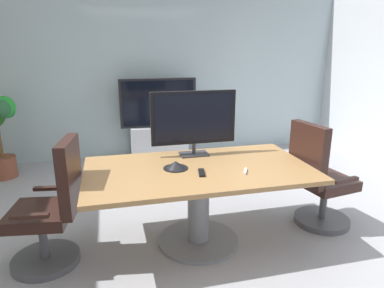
{
  "coord_description": "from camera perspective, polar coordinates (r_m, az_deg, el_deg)",
  "views": [
    {
      "loc": [
        -0.82,
        -2.84,
        1.81
      ],
      "look_at": [
        -0.07,
        0.2,
        0.9
      ],
      "focal_mm": 32.14,
      "sensor_mm": 36.0,
      "label": 1
    }
  ],
  "objects": [
    {
      "name": "ground_plane",
      "position": [
        3.47,
        2.02,
        -15.26
      ],
      "size": [
        7.28,
        7.28,
        0.0
      ],
      "primitive_type": "plane",
      "color": "#99999E"
    },
    {
      "name": "wall_back_glass_partition",
      "position": [
        5.76,
        -5.74,
        12.32
      ],
      "size": [
        6.28,
        0.1,
        2.86
      ],
      "primitive_type": "cube",
      "color": "#9EB2B7",
      "rests_on": "ground"
    },
    {
      "name": "conference_table",
      "position": [
        3.15,
        1.1,
        -7.21
      ],
      "size": [
        2.0,
        1.1,
        0.75
      ],
      "color": "olive",
      "rests_on": "ground"
    },
    {
      "name": "office_chair_left",
      "position": [
        3.12,
        -22.19,
        -10.73
      ],
      "size": [
        0.62,
        0.6,
        1.09
      ],
      "rotation": [
        0.0,
        0.0,
        -1.71
      ],
      "color": "#4C4C51",
      "rests_on": "ground"
    },
    {
      "name": "office_chair_right",
      "position": [
        3.71,
        20.24,
        -6.2
      ],
      "size": [
        0.63,
        0.61,
        1.09
      ],
      "rotation": [
        0.0,
        0.0,
        1.74
      ],
      "color": "#4C4C51",
      "rests_on": "ground"
    },
    {
      "name": "tv_monitor",
      "position": [
        3.34,
        0.29,
        4.1
      ],
      "size": [
        0.84,
        0.18,
        0.64
      ],
      "color": "#333338",
      "rests_on": "conference_table"
    },
    {
      "name": "wall_display_unit",
      "position": [
        5.56,
        -5.5,
        1.89
      ],
      "size": [
        1.2,
        0.36,
        1.31
      ],
      "color": "#B7BABC",
      "rests_on": "ground"
    },
    {
      "name": "conference_phone",
      "position": [
        3.05,
        -2.74,
        -3.55
      ],
      "size": [
        0.22,
        0.22,
        0.07
      ],
      "color": "black",
      "rests_on": "conference_table"
    },
    {
      "name": "remote_control",
      "position": [
        2.93,
        1.6,
        -4.78
      ],
      "size": [
        0.08,
        0.18,
        0.02
      ],
      "primitive_type": "cube",
      "rotation": [
        0.0,
        0.0,
        -0.19
      ],
      "color": "black",
      "rests_on": "conference_table"
    },
    {
      "name": "whiteboard_marker",
      "position": [
        3.0,
        8.84,
        -4.49
      ],
      "size": [
        0.08,
        0.13,
        0.02
      ],
      "primitive_type": "cube",
      "rotation": [
        0.0,
        0.0,
        1.11
      ],
      "color": "silver",
      "rests_on": "conference_table"
    }
  ]
}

